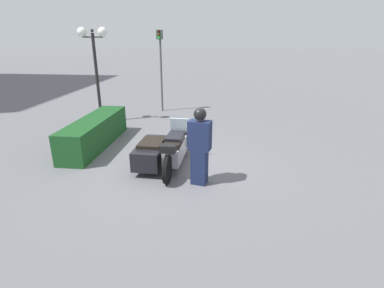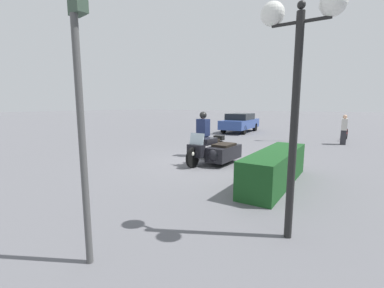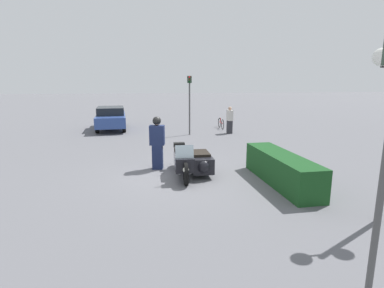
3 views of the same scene
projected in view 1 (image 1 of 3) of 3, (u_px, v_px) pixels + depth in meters
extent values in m
plane|color=slate|center=(176.00, 166.00, 8.29)|extent=(160.00, 160.00, 0.00)
cylinder|color=black|center=(182.00, 142.00, 9.06)|extent=(0.70, 0.12, 0.70)
cylinder|color=black|center=(167.00, 170.00, 7.22)|extent=(0.70, 0.12, 0.70)
cylinder|color=black|center=(152.00, 158.00, 8.08)|extent=(0.55, 0.12, 0.55)
cube|color=#B7B7BC|center=(175.00, 150.00, 8.10)|extent=(1.41, 0.48, 0.45)
cube|color=black|center=(175.00, 139.00, 7.99)|extent=(0.78, 0.43, 0.24)
cube|color=black|center=(173.00, 144.00, 7.70)|extent=(0.57, 0.43, 0.12)
cube|color=black|center=(181.00, 138.00, 8.80)|extent=(0.34, 0.59, 0.44)
cube|color=silver|center=(180.00, 125.00, 8.61)|extent=(0.13, 0.56, 0.40)
sphere|color=white|center=(182.00, 137.00, 9.06)|extent=(0.18, 0.18, 0.18)
cube|color=black|center=(152.00, 153.00, 8.09)|extent=(1.60, 0.75, 0.50)
sphere|color=black|center=(158.00, 143.00, 8.70)|extent=(0.47, 0.48, 0.48)
cube|color=black|center=(152.00, 143.00, 7.99)|extent=(0.89, 0.62, 0.09)
cube|color=black|center=(168.00, 149.00, 7.17)|extent=(0.25, 0.39, 0.18)
cube|color=#192347|center=(199.00, 166.00, 7.18)|extent=(0.38, 0.42, 0.87)
cube|color=#192347|center=(200.00, 135.00, 6.91)|extent=(0.41, 0.56, 0.69)
sphere|color=tan|center=(200.00, 116.00, 6.76)|extent=(0.24, 0.24, 0.24)
sphere|color=black|center=(200.00, 114.00, 6.74)|extent=(0.30, 0.30, 0.30)
cube|color=#19471E|center=(95.00, 132.00, 9.65)|extent=(3.65, 0.86, 0.91)
cylinder|color=black|center=(97.00, 79.00, 11.91)|extent=(0.12, 0.12, 3.49)
cylinder|color=black|center=(93.00, 37.00, 11.37)|extent=(0.05, 0.82, 0.05)
sphere|color=white|center=(82.00, 32.00, 11.35)|extent=(0.36, 0.36, 0.36)
sphere|color=white|center=(103.00, 32.00, 11.26)|extent=(0.36, 0.36, 0.36)
sphere|color=black|center=(92.00, 31.00, 11.29)|extent=(0.12, 0.12, 0.12)
cylinder|color=#4C4C4C|center=(161.00, 76.00, 13.78)|extent=(0.09, 0.09, 3.23)
cube|color=#334738|center=(159.00, 35.00, 13.11)|extent=(0.18, 0.28, 0.40)
sphere|color=#410707|center=(159.00, 31.00, 13.00)|extent=(0.11, 0.11, 0.11)
sphere|color=#462D06|center=(159.00, 35.00, 13.04)|extent=(0.11, 0.11, 0.11)
sphere|color=green|center=(159.00, 38.00, 13.09)|extent=(0.11, 0.11, 0.11)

